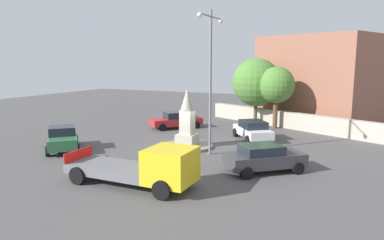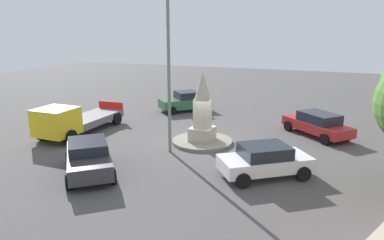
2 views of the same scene
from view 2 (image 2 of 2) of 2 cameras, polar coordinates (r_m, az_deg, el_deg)
ground_plane at (r=19.98m, az=1.67°, el=-3.72°), size 80.00×80.00×0.00m
traffic_island at (r=19.95m, az=1.68°, el=-3.49°), size 3.42×3.42×0.17m
monument at (r=19.48m, az=1.71°, el=1.48°), size 1.27×1.27×3.85m
streetlamp at (r=17.52m, az=-3.85°, el=11.23°), size 3.57×0.28×8.76m
car_red_near_island at (r=22.37m, az=19.72°, el=-0.58°), size 4.37×4.21×1.44m
car_dark_grey_approaching at (r=16.27m, az=-16.50°, el=-5.79°), size 4.02×4.24×1.46m
car_green_passing at (r=27.64m, az=-1.09°, el=3.08°), size 4.04×4.03×1.55m
car_white_far_side at (r=15.62m, az=11.75°, el=-6.40°), size 4.19×3.75×1.43m
truck_yellow_parked_left at (r=22.25m, az=-18.93°, el=-0.10°), size 2.36×6.32×1.96m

